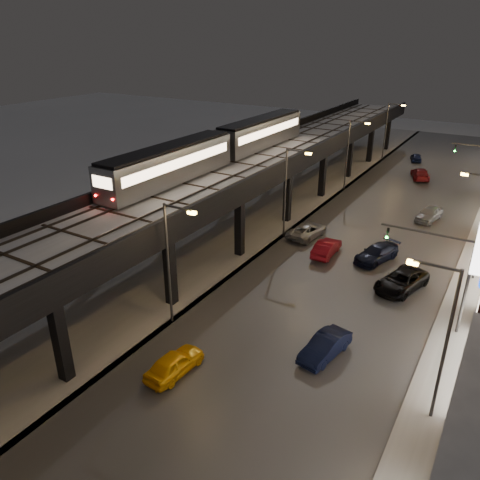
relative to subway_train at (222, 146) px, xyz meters
The scene contains 23 objects.
ground 33.81m from the subway_train, 74.98° to the right, with size 220.00×220.00×0.00m, color silver.
road_surface 18.29m from the subway_train, 11.76° to the left, with size 17.00×120.00×0.06m, color #46474D.
under_viaduct_pavement 9.21m from the subway_train, 53.11° to the left, with size 11.00×120.00×0.06m, color #9FA1A8.
elevated_viaduct 3.63m from the subway_train, ahead, with size 9.00×100.00×6.30m.
viaduct_trackbed 3.12m from the subway_train, ahead, with size 8.40×100.00×0.32m.
viaduct_parapet_streetside 7.00m from the subway_train, ahead, with size 0.30×100.00×1.10m, color black.
viaduct_parapet_far 2.34m from the subway_train, 169.85° to the left, with size 0.30×100.00×1.10m, color black.
streetlight_left_1 20.56m from the subway_train, 66.61° to the right, with size 2.57×0.28×9.00m.
streetlight_right_1 31.53m from the subway_train, 36.50° to the right, with size 2.56×0.28×9.00m.
streetlight_left_2 8.64m from the subway_train, ahead, with size 2.57×0.28×9.00m.
streetlight_left_3 19.35m from the subway_train, 65.02° to the left, with size 2.57×0.28×9.00m.
streetlight_left_4 36.37m from the subway_train, 77.13° to the left, with size 2.57×0.28×9.00m.
traffic_light_rig_a 26.45m from the subway_train, 21.67° to the right, with size 6.10×0.34×7.00m.
subway_train is the anchor object (origin of this frame).
car_taxi 26.76m from the subway_train, 63.46° to the right, with size 1.68×4.18×1.43m, color #F5AE0E.
car_near_white 15.43m from the subway_train, 11.56° to the right, with size 1.54×4.40×1.45m, color maroon.
car_mid_silver 12.50m from the subway_train, ahead, with size 2.33×5.05×1.40m, color #9C9FA8.
car_mid_dark 32.22m from the subway_train, 60.69° to the left, with size 2.12×5.21×1.51m, color maroon.
car_far_white 40.11m from the subway_train, 71.24° to the left, with size 1.50×3.72×1.27m, color #111B45.
car_onc_silver 26.15m from the subway_train, 41.92° to the right, with size 1.51×4.34×1.43m, color black.
car_onc_dark 22.71m from the subway_train, 15.10° to the right, with size 2.48×5.38×1.50m, color black.
car_onc_white 19.12m from the subway_train, ahead, with size 2.02×4.96×1.44m, color black.
car_onc_red 23.88m from the subway_train, 30.17° to the left, with size 1.80×4.48×1.53m, color gray.
Camera 1 is at (18.09, -8.70, 19.03)m, focal length 35.00 mm.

